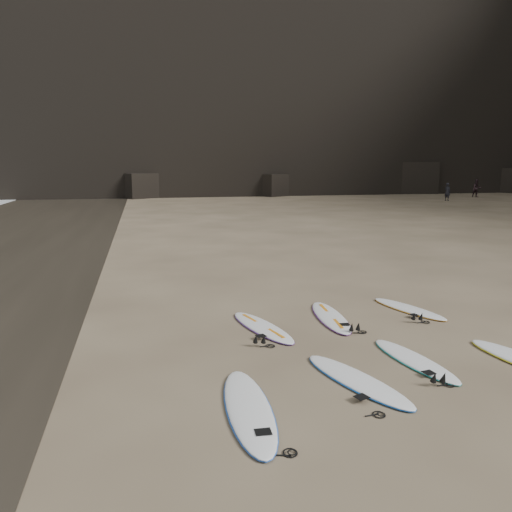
{
  "coord_description": "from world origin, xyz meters",
  "views": [
    {
      "loc": [
        -5.56,
        -7.69,
        3.62
      ],
      "look_at": [
        -3.09,
        3.22,
        1.5
      ],
      "focal_mm": 35.0,
      "sensor_mm": 36.0,
      "label": 1
    }
  ],
  "objects": [
    {
      "name": "headland",
      "position": [
        23.84,
        48.78,
        21.02
      ],
      "size": [
        170.0,
        101.0,
        63.47
      ],
      "color": "black",
      "rests_on": "ground"
    },
    {
      "name": "person_b",
      "position": [
        28.2,
        37.88,
        0.92
      ],
      "size": [
        1.03,
        0.88,
        1.83
      ],
      "primitive_type": "imported",
      "rotation": [
        0.0,
        0.0,
        6.05
      ],
      "color": "black",
      "rests_on": "ground"
    },
    {
      "name": "ground",
      "position": [
        0.0,
        0.0,
        0.0
      ],
      "size": [
        240.0,
        240.0,
        0.0
      ],
      "primitive_type": "plane",
      "color": "#897559",
      "rests_on": "ground"
    },
    {
      "name": "surfboard_6",
      "position": [
        -1.38,
        2.86,
        0.05
      ],
      "size": [
        0.83,
        2.55,
        0.09
      ],
      "primitive_type": "ellipsoid",
      "rotation": [
        0.0,
        0.0,
        -0.09
      ],
      "color": "white",
      "rests_on": "ground"
    },
    {
      "name": "surfboard_7",
      "position": [
        0.76,
        3.07,
        0.04
      ],
      "size": [
        1.23,
        2.3,
        0.08
      ],
      "primitive_type": "ellipsoid",
      "rotation": [
        0.0,
        0.0,
        0.33
      ],
      "color": "white",
      "rests_on": "ground"
    },
    {
      "name": "surfboard_0",
      "position": [
        -4.16,
        -1.04,
        0.05
      ],
      "size": [
        0.78,
        2.72,
        0.1
      ],
      "primitive_type": "ellipsoid",
      "rotation": [
        0.0,
        0.0,
        -0.05
      ],
      "color": "white",
      "rests_on": "ground"
    },
    {
      "name": "surfboard_2",
      "position": [
        -0.81,
        0.09,
        0.04
      ],
      "size": [
        0.89,
        2.33,
        0.08
      ],
      "primitive_type": "ellipsoid",
      "rotation": [
        0.0,
        0.0,
        0.15
      ],
      "color": "white",
      "rests_on": "ground"
    },
    {
      "name": "surfboard_1",
      "position": [
        -2.2,
        -0.48,
        0.04
      ],
      "size": [
        1.35,
        2.54,
        0.09
      ],
      "primitive_type": "ellipsoid",
      "rotation": [
        0.0,
        0.0,
        0.32
      ],
      "color": "white",
      "rests_on": "ground"
    },
    {
      "name": "surfboard_5",
      "position": [
        -3.11,
        2.51,
        0.04
      ],
      "size": [
        1.24,
        2.51,
        0.09
      ],
      "primitive_type": "ellipsoid",
      "rotation": [
        0.0,
        0.0,
        0.28
      ],
      "color": "white",
      "rests_on": "ground"
    },
    {
      "name": "person_a",
      "position": [
        22.45,
        34.33,
        0.84
      ],
      "size": [
        0.59,
        0.71,
        1.67
      ],
      "primitive_type": "imported",
      "rotation": [
        0.0,
        0.0,
        1.93
      ],
      "color": "black",
      "rests_on": "ground"
    }
  ]
}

